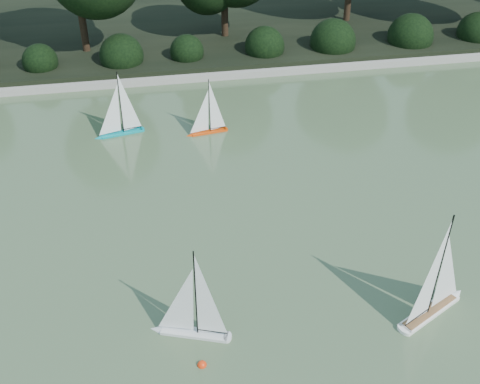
{
  "coord_description": "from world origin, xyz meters",
  "views": [
    {
      "loc": [
        -1.75,
        -5.74,
        6.4
      ],
      "look_at": [
        -0.2,
        2.56,
        0.7
      ],
      "focal_mm": 45.0,
      "sensor_mm": 36.0,
      "label": 1
    }
  ],
  "objects_px": {
    "sailboat_teal": "(117,125)",
    "sailboat_orange": "(205,125)",
    "race_buoy": "(202,365)",
    "sailboat_white_a": "(188,321)",
    "sailboat_white_b": "(437,295)"
  },
  "relations": [
    {
      "from": "sailboat_teal",
      "to": "sailboat_orange",
      "type": "bearing_deg",
      "value": -8.55
    },
    {
      "from": "sailboat_white_b",
      "to": "race_buoy",
      "type": "distance_m",
      "value": 3.53
    },
    {
      "from": "sailboat_white_b",
      "to": "race_buoy",
      "type": "bearing_deg",
      "value": -173.72
    },
    {
      "from": "sailboat_white_a",
      "to": "race_buoy",
      "type": "distance_m",
      "value": 0.65
    },
    {
      "from": "sailboat_white_a",
      "to": "race_buoy",
      "type": "height_order",
      "value": "sailboat_white_a"
    },
    {
      "from": "sailboat_teal",
      "to": "race_buoy",
      "type": "height_order",
      "value": "sailboat_teal"
    },
    {
      "from": "sailboat_orange",
      "to": "race_buoy",
      "type": "height_order",
      "value": "sailboat_orange"
    },
    {
      "from": "sailboat_white_b",
      "to": "sailboat_teal",
      "type": "bearing_deg",
      "value": 125.29
    },
    {
      "from": "sailboat_orange",
      "to": "sailboat_teal",
      "type": "bearing_deg",
      "value": 171.45
    },
    {
      "from": "sailboat_teal",
      "to": "race_buoy",
      "type": "distance_m",
      "value": 6.79
    },
    {
      "from": "sailboat_white_a",
      "to": "sailboat_teal",
      "type": "bearing_deg",
      "value": 98.08
    },
    {
      "from": "sailboat_white_b",
      "to": "sailboat_orange",
      "type": "relative_size",
      "value": 1.46
    },
    {
      "from": "sailboat_orange",
      "to": "race_buoy",
      "type": "distance_m",
      "value": 6.5
    },
    {
      "from": "sailboat_white_a",
      "to": "sailboat_orange",
      "type": "bearing_deg",
      "value": 79.77
    },
    {
      "from": "sailboat_white_a",
      "to": "sailboat_orange",
      "type": "distance_m",
      "value": 5.93
    }
  ]
}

